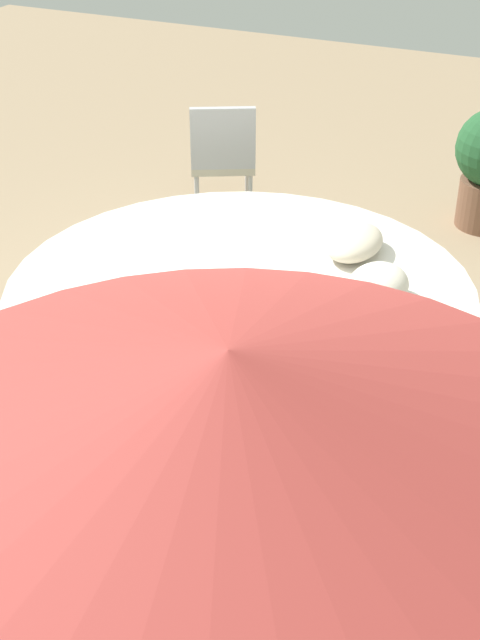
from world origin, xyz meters
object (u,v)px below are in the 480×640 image
Objects in this scene: patio_umbrella at (229,429)px; throw_pillow_0 at (207,344)px; round_bed at (240,327)px; throw_pillow_1 at (322,337)px; throw_pillow_2 at (378,286)px; patio_chair at (223,153)px; throw_pillow_3 at (354,242)px.

throw_pillow_0 is at bearing -151.27° from patio_umbrella.
round_bed is 0.90m from throw_pillow_1.
throw_pillow_2 reaches higher than throw_pillow_0.
patio_umbrella is at bearing -91.49° from patio_chair.
throw_pillow_0 is at bearing 13.07° from round_bed.
throw_pillow_1 is (0.44, 0.68, 0.38)m from round_bed.
throw_pillow_1 is 0.60m from throw_pillow_2.
throw_pillow_0 is 1.48m from throw_pillow_3.
patio_umbrella reaches higher than round_bed.
patio_umbrella reaches higher than throw_pillow_2.
throw_pillow_0 is 0.61m from throw_pillow_1.
patio_chair reaches higher than throw_pillow_0.
throw_pillow_1 is 1.26× the size of throw_pillow_2.
throw_pillow_3 is at bearing -68.46° from patio_chair.
throw_pillow_1 is at bearing 125.06° from throw_pillow_0.
throw_pillow_3 is (-1.11, -0.21, 0.01)m from throw_pillow_1.
round_bed is 1.28× the size of patio_umbrella.
patio_chair is at bearing -151.40° from round_bed.
patio_chair is (-2.80, -1.28, -0.15)m from throw_pillow_0.
patio_chair reaches higher than throw_pillow_1.
throw_pillow_1 is at bearing 56.82° from round_bed.
throw_pillow_0 is 0.55× the size of patio_chair.
round_bed is 5.04× the size of throw_pillow_1.
throw_pillow_1 is 0.57× the size of patio_chair.
throw_pillow_2 is 2.66m from patio_chair.
patio_chair is (-2.01, -1.10, 0.25)m from round_bed.
throw_pillow_3 is (-0.66, 0.47, 0.38)m from round_bed.
throw_pillow_1 is 2.74m from patio_umbrella.
round_bed is 0.90m from throw_pillow_2.
patio_chair is at bearing -134.61° from throw_pillow_2.
patio_chair is (-2.46, -1.78, -0.13)m from throw_pillow_1.
round_bed is 6.37× the size of throw_pillow_2.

